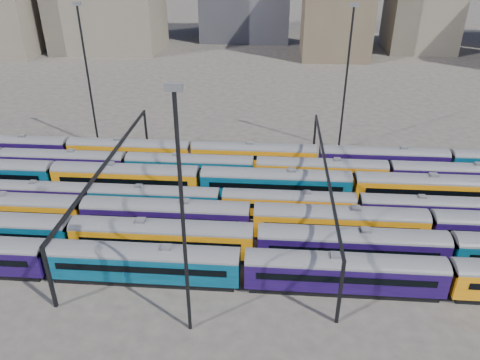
# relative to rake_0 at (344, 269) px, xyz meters

# --- Properties ---
(ground) EXTENTS (500.00, 500.00, 0.00)m
(ground) POSITION_rel_rake_0_xyz_m (-11.10, 15.00, -2.91)
(ground) COLOR #403A36
(ground) RESTS_ON ground
(rake_0) EXTENTS (157.09, 3.28, 5.54)m
(rake_0) POSITION_rel_rake_0_xyz_m (0.00, 0.00, 0.00)
(rake_0) COLOR black
(rake_0) RESTS_ON ground
(rake_1) EXTENTS (160.18, 3.34, 5.65)m
(rake_1) POSITION_rel_rake_0_xyz_m (1.47, 5.00, 0.06)
(rake_1) COLOR black
(rake_1) RESTS_ON ground
(rake_2) EXTENTS (135.61, 3.30, 5.58)m
(rake_2) POSITION_rel_rake_0_xyz_m (-10.75, 10.00, 0.02)
(rake_2) COLOR black
(rake_2) RESTS_ON ground
(rake_3) EXTENTS (113.69, 2.77, 4.66)m
(rake_3) POSITION_rel_rake_0_xyz_m (3.66, 15.00, -0.46)
(rake_3) COLOR black
(rake_3) RESTS_ON ground
(rake_4) EXTENTS (158.65, 3.31, 5.59)m
(rake_4) POSITION_rel_rake_0_xyz_m (-7.74, 20.00, 0.03)
(rake_4) COLOR black
(rake_4) RESTS_ON ground
(rake_5) EXTENTS (125.04, 3.05, 5.14)m
(rake_5) POSITION_rel_rake_0_xyz_m (-11.05, 25.00, -0.21)
(rake_5) COLOR black
(rake_5) RESTS_ON ground
(rake_6) EXTENTS (127.86, 3.12, 5.25)m
(rake_6) POSITION_rel_rake_0_xyz_m (-22.18, 30.00, -0.15)
(rake_6) COLOR black
(rake_6) RESTS_ON ground
(gantry_1) EXTENTS (0.35, 40.35, 8.03)m
(gantry_1) POSITION_rel_rake_0_xyz_m (-31.10, 15.00, 3.88)
(gantry_1) COLOR black
(gantry_1) RESTS_ON ground
(gantry_2) EXTENTS (0.35, 40.35, 8.03)m
(gantry_2) POSITION_rel_rake_0_xyz_m (-1.10, 15.00, 3.88)
(gantry_2) COLOR black
(gantry_2) RESTS_ON ground
(mast_1) EXTENTS (1.40, 0.50, 25.60)m
(mast_1) POSITION_rel_rake_0_xyz_m (-41.10, 37.00, 11.06)
(mast_1) COLOR black
(mast_1) RESTS_ON ground
(mast_2) EXTENTS (1.40, 0.50, 25.60)m
(mast_2) POSITION_rel_rake_0_xyz_m (-16.10, -7.00, 11.06)
(mast_2) COLOR black
(mast_2) RESTS_ON ground
(mast_3) EXTENTS (1.40, 0.50, 25.60)m
(mast_3) POSITION_rel_rake_0_xyz_m (3.90, 39.00, 11.06)
(mast_3) COLOR black
(mast_3) RESTS_ON ground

